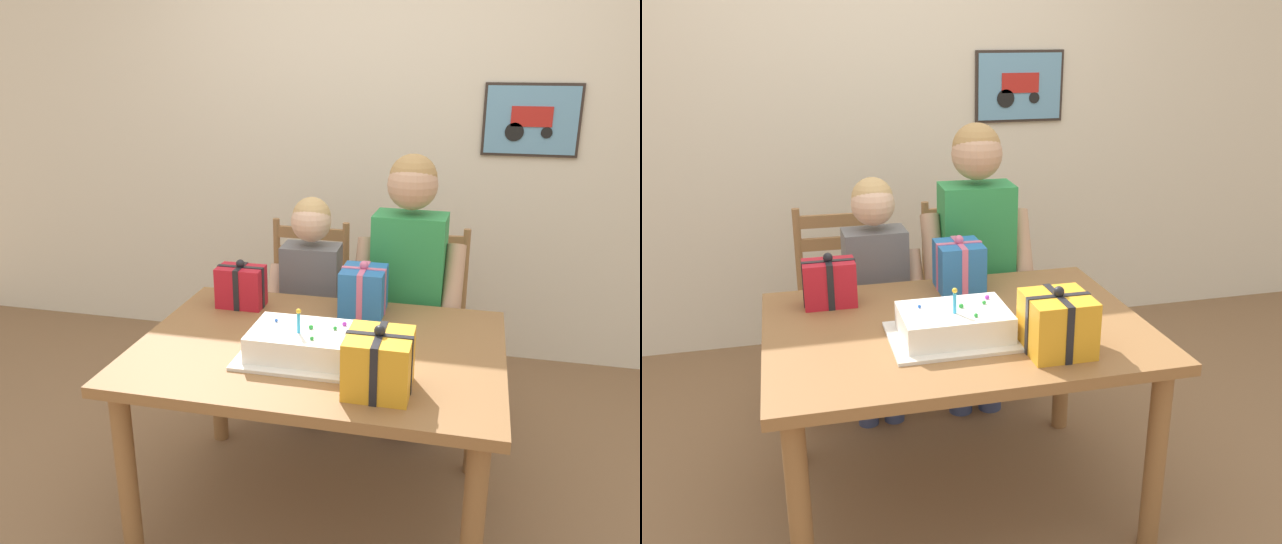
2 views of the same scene
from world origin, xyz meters
TOP-DOWN VIEW (x-y plane):
  - ground_plane at (0.00, 0.00)m, footprint 20.00×20.00m
  - back_wall at (0.00, 1.70)m, footprint 6.40×0.11m
  - dining_table at (0.00, 0.00)m, footprint 1.33×0.99m
  - birthday_cake at (-0.03, -0.11)m, footprint 0.44×0.34m
  - gift_box_red_large at (-0.41, 0.31)m, footprint 0.20×0.13m
  - gift_box_beside_cake at (0.26, -0.28)m, footprint 0.21×0.22m
  - gift_box_corner_small at (0.10, 0.36)m, footprint 0.18×0.20m
  - chair_left at (-0.32, 0.95)m, footprint 0.43×0.43m
  - chair_right at (0.31, 0.95)m, footprint 0.45×0.45m
  - child_older at (0.25, 0.65)m, footprint 0.49×0.28m
  - child_younger at (-0.20, 0.65)m, footprint 0.41×0.24m

SIDE VIEW (x-z plane):
  - ground_plane at x=0.00m, z-range 0.00..0.00m
  - chair_left at x=-0.32m, z-range 0.01..0.93m
  - chair_right at x=0.31m, z-range 0.01..0.93m
  - dining_table at x=0.00m, z-range 0.27..1.00m
  - child_younger at x=-0.20m, z-range 0.12..1.26m
  - birthday_cake at x=-0.03m, z-range 0.68..0.88m
  - gift_box_red_large at x=-0.41m, z-range 0.71..0.92m
  - child_older at x=0.25m, z-range 0.15..1.49m
  - gift_box_beside_cake at x=0.26m, z-range 0.71..0.94m
  - gift_box_corner_small at x=0.10m, z-range 0.71..0.94m
  - back_wall at x=0.00m, z-range 0.00..2.60m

